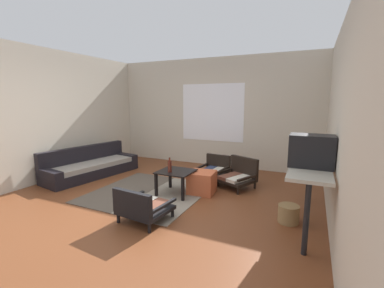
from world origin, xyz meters
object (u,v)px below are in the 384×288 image
at_px(armchair_by_window, 214,169).
at_px(coffee_table, 176,175).
at_px(armchair_striped_foreground, 142,207).
at_px(clay_vase, 311,150).
at_px(armchair_corner, 238,175).
at_px(couch, 91,167).
at_px(crt_television, 311,151).
at_px(console_shelf, 310,169).
at_px(ottoman_orange, 202,182).
at_px(wicker_basket, 288,214).
at_px(glass_bottle, 170,166).

bearing_deg(armchair_by_window, coffee_table, -106.54).
xyz_separation_m(armchair_striped_foreground, clay_vase, (2.04, 1.25, 0.74)).
height_order(armchair_by_window, armchair_corner, armchair_corner).
relative_size(couch, crt_television, 4.19).
bearing_deg(console_shelf, couch, 174.41).
xyz_separation_m(armchair_by_window, clay_vase, (1.82, -0.98, 0.73)).
distance_m(coffee_table, console_shelf, 2.19).
distance_m(armchair_corner, console_shelf, 1.73).
height_order(armchair_by_window, ottoman_orange, armchair_by_window).
bearing_deg(crt_television, console_shelf, 89.25).
relative_size(couch, clay_vase, 7.35).
relative_size(couch, ottoman_orange, 4.76).
xyz_separation_m(couch, clay_vase, (4.41, -0.11, 0.76)).
bearing_deg(wicker_basket, armchair_corner, 131.12).
bearing_deg(couch, crt_television, -8.69).
bearing_deg(crt_television, couch, 171.31).
bearing_deg(wicker_basket, crt_television, -33.77).
bearing_deg(console_shelf, wicker_basket, -156.91).
height_order(couch, console_shelf, console_shelf).
distance_m(ottoman_orange, crt_television, 2.07).
distance_m(armchair_by_window, glass_bottle, 1.29).
bearing_deg(coffee_table, crt_television, -12.01).
bearing_deg(ottoman_orange, glass_bottle, -141.18).
xyz_separation_m(armchair_corner, console_shelf, (1.25, -1.08, 0.53)).
xyz_separation_m(console_shelf, clay_vase, (0.00, 0.32, 0.20)).
bearing_deg(ottoman_orange, wicker_basket, -20.30).
bearing_deg(glass_bottle, couch, 171.52).
bearing_deg(ottoman_orange, armchair_striped_foreground, -102.03).
relative_size(armchair_striped_foreground, ottoman_orange, 1.52).
height_order(armchair_corner, ottoman_orange, armchair_corner).
relative_size(armchair_by_window, wicker_basket, 2.34).
distance_m(coffee_table, armchair_by_window, 1.14).
height_order(couch, clay_vase, clay_vase).
bearing_deg(couch, armchair_striped_foreground, -29.95).
bearing_deg(coffee_table, armchair_striped_foreground, -85.21).
bearing_deg(armchair_corner, ottoman_orange, -129.54).
distance_m(console_shelf, glass_bottle, 2.22).
distance_m(couch, crt_television, 4.54).
bearing_deg(wicker_basket, armchair_by_window, 138.87).
xyz_separation_m(armchair_by_window, ottoman_orange, (0.07, -0.83, -0.04)).
bearing_deg(coffee_table, glass_bottle, -119.02).
bearing_deg(coffee_table, couch, 174.48).
bearing_deg(armchair_by_window, couch, -161.51).
distance_m(coffee_table, glass_bottle, 0.23).
xyz_separation_m(armchair_striped_foreground, armchair_corner, (0.80, 2.01, 0.02)).
distance_m(couch, glass_bottle, 2.26).
relative_size(armchair_corner, clay_vase, 2.81).
distance_m(armchair_by_window, armchair_striped_foreground, 2.24).
bearing_deg(glass_bottle, crt_television, -8.90).
relative_size(ottoman_orange, clay_vase, 1.54).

